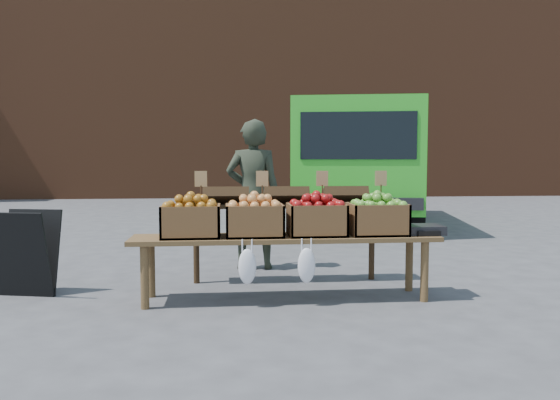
{
  "coord_description": "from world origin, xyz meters",
  "views": [
    {
      "loc": [
        -0.75,
        -4.69,
        1.24
      ],
      "look_at": [
        -0.23,
        0.57,
        0.85
      ],
      "focal_mm": 35.0,
      "sensor_mm": 36.0,
      "label": 1
    }
  ],
  "objects_px": {
    "delivery_van": "(354,166)",
    "crate_green_apples": "(377,219)",
    "crate_golden_apples": "(191,221)",
    "vendor": "(253,195)",
    "chalkboard_sign": "(26,253)",
    "weighing_scale": "(423,229)",
    "display_bench": "(286,268)",
    "crate_red_apples": "(316,220)",
    "crate_russet_pears": "(254,220)",
    "back_table": "(285,231)"
  },
  "relations": [
    {
      "from": "delivery_van",
      "to": "crate_green_apples",
      "type": "xyz_separation_m",
      "value": [
        -1.15,
        -5.75,
        -0.41
      ]
    },
    {
      "from": "crate_green_apples",
      "to": "crate_golden_apples",
      "type": "bearing_deg",
      "value": 180.0
    },
    {
      "from": "crate_golden_apples",
      "to": "vendor",
      "type": "bearing_deg",
      "value": 66.77
    },
    {
      "from": "chalkboard_sign",
      "to": "crate_green_apples",
      "type": "xyz_separation_m",
      "value": [
        3.16,
        -0.35,
        0.31
      ]
    },
    {
      "from": "vendor",
      "to": "crate_green_apples",
      "type": "distance_m",
      "value": 1.77
    },
    {
      "from": "weighing_scale",
      "to": "chalkboard_sign",
      "type": "bearing_deg",
      "value": 174.42
    },
    {
      "from": "delivery_van",
      "to": "display_bench",
      "type": "height_order",
      "value": "delivery_van"
    },
    {
      "from": "crate_red_apples",
      "to": "crate_green_apples",
      "type": "relative_size",
      "value": 1.0
    },
    {
      "from": "chalkboard_sign",
      "to": "crate_russet_pears",
      "type": "height_order",
      "value": "crate_russet_pears"
    },
    {
      "from": "display_bench",
      "to": "crate_russet_pears",
      "type": "relative_size",
      "value": 5.4
    },
    {
      "from": "crate_green_apples",
      "to": "vendor",
      "type": "bearing_deg",
      "value": 126.15
    },
    {
      "from": "crate_golden_apples",
      "to": "weighing_scale",
      "type": "relative_size",
      "value": 1.47
    },
    {
      "from": "weighing_scale",
      "to": "crate_green_apples",
      "type": "bearing_deg",
      "value": 180.0
    },
    {
      "from": "crate_red_apples",
      "to": "crate_green_apples",
      "type": "bearing_deg",
      "value": 0.0
    },
    {
      "from": "delivery_van",
      "to": "weighing_scale",
      "type": "xyz_separation_m",
      "value": [
        -0.73,
        -5.75,
        -0.51
      ]
    },
    {
      "from": "crate_red_apples",
      "to": "crate_green_apples",
      "type": "distance_m",
      "value": 0.55
    },
    {
      "from": "vendor",
      "to": "crate_red_apples",
      "type": "bearing_deg",
      "value": 117.31
    },
    {
      "from": "vendor",
      "to": "back_table",
      "type": "distance_m",
      "value": 0.83
    },
    {
      "from": "vendor",
      "to": "crate_russet_pears",
      "type": "distance_m",
      "value": 1.43
    },
    {
      "from": "delivery_van",
      "to": "crate_green_apples",
      "type": "distance_m",
      "value": 5.87
    },
    {
      "from": "delivery_van",
      "to": "back_table",
      "type": "height_order",
      "value": "delivery_van"
    },
    {
      "from": "delivery_van",
      "to": "crate_green_apples",
      "type": "relative_size",
      "value": 9.97
    },
    {
      "from": "vendor",
      "to": "display_bench",
      "type": "distance_m",
      "value": 1.54
    },
    {
      "from": "crate_red_apples",
      "to": "display_bench",
      "type": "bearing_deg",
      "value": 180.0
    },
    {
      "from": "crate_russet_pears",
      "to": "crate_red_apples",
      "type": "bearing_deg",
      "value": 0.0
    },
    {
      "from": "display_bench",
      "to": "crate_red_apples",
      "type": "relative_size",
      "value": 5.4
    },
    {
      "from": "delivery_van",
      "to": "vendor",
      "type": "xyz_separation_m",
      "value": [
        -2.19,
        -4.32,
        -0.27
      ]
    },
    {
      "from": "delivery_van",
      "to": "weighing_scale",
      "type": "relative_size",
      "value": 14.66
    },
    {
      "from": "delivery_van",
      "to": "back_table",
      "type": "relative_size",
      "value": 2.37
    },
    {
      "from": "crate_green_apples",
      "to": "chalkboard_sign",
      "type": "bearing_deg",
      "value": 173.68
    },
    {
      "from": "weighing_scale",
      "to": "back_table",
      "type": "bearing_deg",
      "value": 148.45
    },
    {
      "from": "crate_green_apples",
      "to": "weighing_scale",
      "type": "bearing_deg",
      "value": 0.0
    },
    {
      "from": "back_table",
      "to": "crate_golden_apples",
      "type": "xyz_separation_m",
      "value": [
        -0.9,
        -0.72,
        0.19
      ]
    },
    {
      "from": "crate_golden_apples",
      "to": "crate_russet_pears",
      "type": "distance_m",
      "value": 0.55
    },
    {
      "from": "chalkboard_sign",
      "to": "crate_russet_pears",
      "type": "bearing_deg",
      "value": 3.42
    },
    {
      "from": "chalkboard_sign",
      "to": "weighing_scale",
      "type": "bearing_deg",
      "value": 7.49
    },
    {
      "from": "crate_golden_apples",
      "to": "weighing_scale",
      "type": "height_order",
      "value": "crate_golden_apples"
    },
    {
      "from": "vendor",
      "to": "back_table",
      "type": "bearing_deg",
      "value": 120.88
    },
    {
      "from": "chalkboard_sign",
      "to": "display_bench",
      "type": "bearing_deg",
      "value": 4.54
    },
    {
      "from": "delivery_van",
      "to": "crate_red_apples",
      "type": "relative_size",
      "value": 9.97
    },
    {
      "from": "display_bench",
      "to": "crate_golden_apples",
      "type": "xyz_separation_m",
      "value": [
        -0.83,
        0.0,
        0.42
      ]
    },
    {
      "from": "back_table",
      "to": "crate_golden_apples",
      "type": "relative_size",
      "value": 4.2
    },
    {
      "from": "back_table",
      "to": "vendor",
      "type": "bearing_deg",
      "value": 112.55
    },
    {
      "from": "chalkboard_sign",
      "to": "crate_red_apples",
      "type": "bearing_deg",
      "value": 5.42
    },
    {
      "from": "crate_green_apples",
      "to": "delivery_van",
      "type": "bearing_deg",
      "value": 78.67
    },
    {
      "from": "back_table",
      "to": "crate_green_apples",
      "type": "xyz_separation_m",
      "value": [
        0.75,
        -0.72,
        0.19
      ]
    },
    {
      "from": "delivery_van",
      "to": "crate_russet_pears",
      "type": "height_order",
      "value": "delivery_van"
    },
    {
      "from": "chalkboard_sign",
      "to": "back_table",
      "type": "xyz_separation_m",
      "value": [
        2.41,
        0.37,
        0.12
      ]
    },
    {
      "from": "back_table",
      "to": "crate_red_apples",
      "type": "distance_m",
      "value": 0.77
    },
    {
      "from": "weighing_scale",
      "to": "vendor",
      "type": "bearing_deg",
      "value": 135.83
    }
  ]
}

